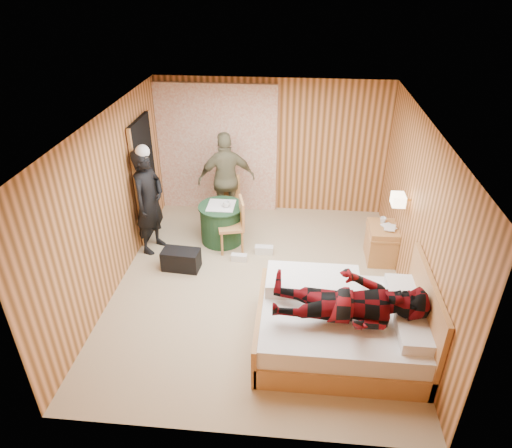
# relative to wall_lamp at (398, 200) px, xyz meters

# --- Properties ---
(floor) EXTENTS (4.20, 5.00, 0.01)m
(floor) POSITION_rel_wall_lamp_xyz_m (-1.92, -0.45, -1.30)
(floor) COLOR tan
(floor) RESTS_ON ground
(ceiling) EXTENTS (4.20, 5.00, 0.01)m
(ceiling) POSITION_rel_wall_lamp_xyz_m (-1.92, -0.45, 1.20)
(ceiling) COLOR silver
(ceiling) RESTS_ON wall_back
(wall_back) EXTENTS (4.20, 0.02, 2.50)m
(wall_back) POSITION_rel_wall_lamp_xyz_m (-1.92, 2.05, -0.05)
(wall_back) COLOR #D58851
(wall_back) RESTS_ON floor
(wall_left) EXTENTS (0.02, 5.00, 2.50)m
(wall_left) POSITION_rel_wall_lamp_xyz_m (-4.02, -0.45, -0.05)
(wall_left) COLOR #D58851
(wall_left) RESTS_ON floor
(wall_right) EXTENTS (0.02, 5.00, 2.50)m
(wall_right) POSITION_rel_wall_lamp_xyz_m (0.18, -0.45, -0.05)
(wall_right) COLOR #D58851
(wall_right) RESTS_ON floor
(curtain) EXTENTS (2.20, 0.08, 2.40)m
(curtain) POSITION_rel_wall_lamp_xyz_m (-2.92, 1.98, -0.10)
(curtain) COLOR white
(curtain) RESTS_ON floor
(doorway) EXTENTS (0.06, 0.90, 2.05)m
(doorway) POSITION_rel_wall_lamp_xyz_m (-3.98, 0.95, -0.28)
(doorway) COLOR black
(doorway) RESTS_ON floor
(wall_lamp) EXTENTS (0.26, 0.24, 0.16)m
(wall_lamp) POSITION_rel_wall_lamp_xyz_m (0.00, 0.00, 0.00)
(wall_lamp) COLOR gold
(wall_lamp) RESTS_ON wall_right
(bed) EXTENTS (2.02, 1.59, 1.09)m
(bed) POSITION_rel_wall_lamp_xyz_m (-0.80, -1.55, -0.98)
(bed) COLOR tan
(bed) RESTS_ON floor
(nightstand) EXTENTS (0.46, 0.62, 0.60)m
(nightstand) POSITION_rel_wall_lamp_xyz_m (-0.04, 0.44, -0.99)
(nightstand) COLOR tan
(nightstand) RESTS_ON floor
(round_table) EXTENTS (0.77, 0.77, 0.68)m
(round_table) POSITION_rel_wall_lamp_xyz_m (-2.67, 0.76, -0.96)
(round_table) COLOR #214928
(round_table) RESTS_ON floor
(chair_far) EXTENTS (0.45, 0.45, 0.93)m
(chair_far) POSITION_rel_wall_lamp_xyz_m (-2.67, 1.38, -0.76)
(chair_far) COLOR tan
(chair_far) RESTS_ON floor
(chair_near) EXTENTS (0.50, 0.50, 0.92)m
(chair_near) POSITION_rel_wall_lamp_xyz_m (-2.40, 0.52, -0.77)
(chair_near) COLOR tan
(chair_near) RESTS_ON floor
(duffel_bag) EXTENTS (0.60, 0.35, 0.33)m
(duffel_bag) POSITION_rel_wall_lamp_xyz_m (-3.18, -0.13, -1.14)
(duffel_bag) COLOR black
(duffel_bag) RESTS_ON floor
(sneaker_left) EXTENTS (0.26, 0.11, 0.11)m
(sneaker_left) POSITION_rel_wall_lamp_xyz_m (-2.30, 0.16, -1.24)
(sneaker_left) COLOR silver
(sneaker_left) RESTS_ON floor
(sneaker_right) EXTENTS (0.30, 0.12, 0.13)m
(sneaker_right) POSITION_rel_wall_lamp_xyz_m (-1.92, 0.41, -1.23)
(sneaker_right) COLOR silver
(sneaker_right) RESTS_ON floor
(woman_standing) EXTENTS (0.60, 0.74, 1.75)m
(woman_standing) POSITION_rel_wall_lamp_xyz_m (-3.77, 0.40, -0.42)
(woman_standing) COLOR black
(woman_standing) RESTS_ON floor
(man_at_table) EXTENTS (1.09, 0.68, 1.72)m
(man_at_table) POSITION_rel_wall_lamp_xyz_m (-2.67, 1.40, -0.44)
(man_at_table) COLOR #676244
(man_at_table) RESTS_ON floor
(man_on_bed) EXTENTS (0.86, 0.67, 1.77)m
(man_on_bed) POSITION_rel_wall_lamp_xyz_m (-0.77, -1.78, -0.32)
(man_on_bed) COLOR #61090D
(man_on_bed) RESTS_ON bed
(book_lower) EXTENTS (0.25, 0.27, 0.02)m
(book_lower) POSITION_rel_wall_lamp_xyz_m (-0.04, 0.39, -0.69)
(book_lower) COLOR silver
(book_lower) RESTS_ON nightstand
(book_upper) EXTENTS (0.21, 0.26, 0.02)m
(book_upper) POSITION_rel_wall_lamp_xyz_m (-0.04, 0.39, -0.67)
(book_upper) COLOR silver
(book_upper) RESTS_ON nightstand
(cup_nightstand) EXTENTS (0.11, 0.11, 0.09)m
(cup_nightstand) POSITION_rel_wall_lamp_xyz_m (-0.04, 0.57, -0.66)
(cup_nightstand) COLOR silver
(cup_nightstand) RESTS_ON nightstand
(cup_table) EXTENTS (0.13, 0.13, 0.10)m
(cup_table) POSITION_rel_wall_lamp_xyz_m (-2.57, 0.71, -0.57)
(cup_table) COLOR silver
(cup_table) RESTS_ON round_table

